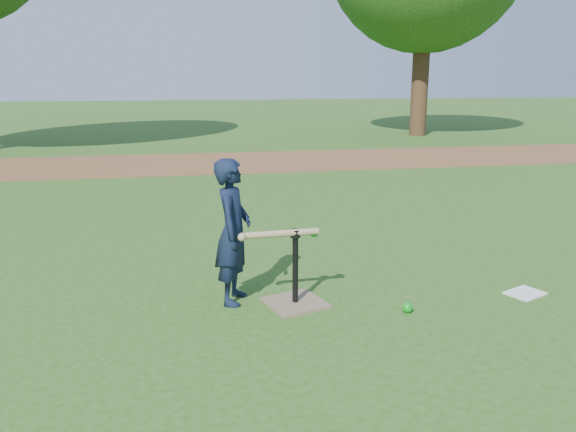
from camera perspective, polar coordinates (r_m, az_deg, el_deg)
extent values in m
plane|color=#285116|center=(4.65, -1.55, -8.23)|extent=(80.00, 80.00, 0.00)
cube|color=brown|center=(11.90, -7.54, 5.41)|extent=(24.00, 3.00, 0.01)
imported|color=black|center=(4.41, -5.60, -1.60)|extent=(0.39, 0.49, 1.16)
sphere|color=#0E9A19|center=(4.45, 12.05, -9.09)|extent=(0.08, 0.08, 0.08)
cube|color=white|center=(5.11, 22.95, -7.23)|extent=(0.37, 0.33, 0.01)
cube|color=#7C684F|center=(4.51, 0.73, -8.81)|extent=(0.54, 0.54, 0.02)
cylinder|color=black|center=(4.41, 0.75, -5.35)|extent=(0.05, 0.05, 0.55)
cylinder|color=black|center=(4.32, 0.76, -1.78)|extent=(0.08, 0.08, 0.06)
cylinder|color=tan|center=(4.28, -0.76, -1.80)|extent=(0.60, 0.08, 0.05)
sphere|color=tan|center=(4.20, -4.70, -2.15)|extent=(0.06, 0.06, 0.06)
sphere|color=#0E9A19|center=(4.39, 2.66, -1.66)|extent=(0.08, 0.08, 0.08)
cylinder|color=#382316|center=(17.77, 13.28, 13.48)|extent=(0.50, 0.50, 3.42)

